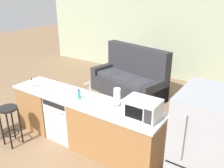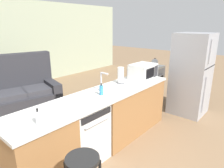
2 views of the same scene
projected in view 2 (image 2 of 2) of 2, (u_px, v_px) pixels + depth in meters
ground_plane at (96, 150)px, 3.14m from camera, size 24.00×24.00×0.00m
kitchen_counter at (106, 120)px, 3.19m from camera, size 2.94×0.66×0.90m
dishwasher at (83, 133)px, 2.84m from camera, size 0.58×0.61×0.84m
stove_range at (146, 83)px, 5.06m from camera, size 0.76×0.68×0.90m
refrigerator at (191, 74)px, 4.26m from camera, size 0.72×0.73×1.73m
microwave at (143, 71)px, 3.78m from camera, size 0.50×0.37×0.28m
sink_faucet at (102, 83)px, 3.08m from camera, size 0.07×0.18×0.30m
paper_towel_roll at (121, 75)px, 3.49m from camera, size 0.14×0.14×0.28m
soap_bottle at (101, 90)px, 2.92m from camera, size 0.06×0.06×0.18m
dish_soap_bottle at (38, 117)px, 2.07m from camera, size 0.06×0.06×0.18m
kettle at (155, 62)px, 4.95m from camera, size 0.21×0.17×0.19m
couch at (9, 96)px, 4.34m from camera, size 2.16×1.35×1.27m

